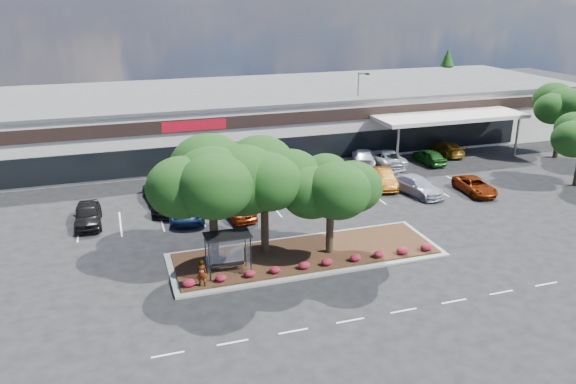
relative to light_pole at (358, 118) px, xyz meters
name	(u,v)px	position (x,y,z in m)	size (l,w,h in m)	color
ground	(360,279)	(-11.82, -26.27, -3.80)	(160.00, 160.00, 0.00)	black
retail_store	(234,117)	(-11.76, 7.64, -0.65)	(80.40, 25.20, 6.25)	silver
landscape_island	(306,254)	(-13.82, -22.27, -3.68)	(18.00, 6.00, 0.26)	#969792
lane_markings	(301,218)	(-11.96, -15.84, -3.80)	(33.12, 20.06, 0.01)	silver
shrub_row	(318,263)	(-13.82, -24.37, -3.29)	(17.00, 0.80, 0.50)	maroon
bus_shelter	(227,242)	(-19.32, -23.32, -1.50)	(2.75, 1.55, 2.59)	black
island_tree_west	(213,204)	(-19.82, -21.77, 0.40)	(7.20, 7.20, 7.89)	black
island_tree_mid	(264,199)	(-16.32, -21.07, 0.12)	(6.60, 6.60, 7.32)	black
island_tree_east	(330,206)	(-12.32, -22.57, -0.29)	(5.80, 5.80, 6.50)	black
tree_east_far	(561,122)	(19.18, -8.27, 0.01)	(6.40, 6.40, 7.62)	black
conifer_north_east	(446,79)	(22.18, 17.73, 0.70)	(3.96, 3.96, 9.00)	black
person_waiting	(202,273)	(-21.14, -24.55, -2.70)	(0.62, 0.40, 1.69)	#594C47
light_pole	(358,118)	(0.00, 0.00, 0.00)	(1.40, 0.80, 8.65)	#969792
car_0	(88,214)	(-27.58, -12.17, -2.98)	(1.94, 4.83, 1.65)	black
car_1	(173,199)	(-21.11, -10.83, -2.99)	(2.27, 5.58, 1.62)	black
car_2	(189,207)	(-20.16, -12.90, -3.01)	(2.61, 5.66, 1.57)	navy
car_3	(237,206)	(-16.57, -13.98, -2.97)	(1.96, 4.87, 1.66)	maroon
car_4	(335,194)	(-8.25, -13.79, -2.98)	(1.94, 4.82, 1.64)	navy
car_5	(382,178)	(-2.63, -11.12, -2.99)	(1.73, 4.95, 1.63)	#6C3506
car_6	(360,182)	(-5.05, -11.60, -2.94)	(1.82, 5.21, 1.72)	maroon
car_7	(417,186)	(-0.65, -13.83, -3.04)	(2.14, 5.26, 1.53)	#B2B5C0
car_8	(475,186)	(4.27, -15.13, -3.14)	(2.20, 4.78, 1.33)	#6D1F04
car_9	(157,191)	(-22.14, -8.35, -3.01)	(1.88, 4.66, 1.59)	#194223
car_11	(245,171)	(-13.73, -4.86, -3.10)	(1.95, 4.81, 1.39)	navy
car_12	(286,181)	(-10.90, -8.75, -3.11)	(1.62, 4.04, 1.38)	navy
car_13	(317,167)	(-6.92, -6.14, -2.99)	(1.73, 4.95, 1.63)	navy
car_14	(363,157)	(-1.25, -4.33, -3.01)	(2.22, 5.45, 1.58)	silver
car_15	(386,158)	(0.77, -5.26, -2.99)	(2.68, 5.82, 1.62)	#B7BDC3
car_16	(429,157)	(5.23, -6.13, -3.05)	(1.76, 4.39, 1.49)	#175317
car_17	(446,148)	(8.72, -3.81, -3.07)	(2.05, 5.05, 1.47)	brown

